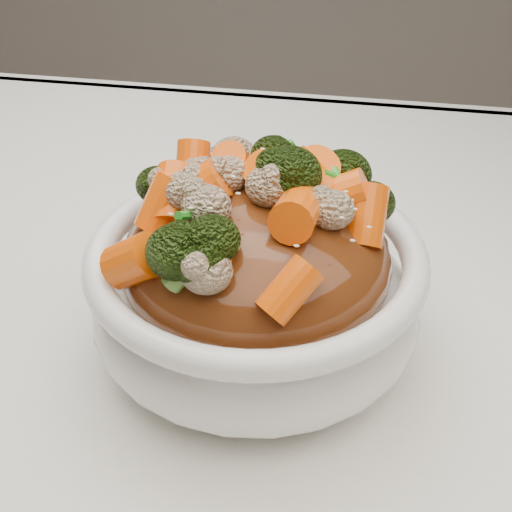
# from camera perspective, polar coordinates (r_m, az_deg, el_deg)

# --- Properties ---
(tablecloth) EXTENTS (1.20, 0.80, 0.04)m
(tablecloth) POSITION_cam_1_polar(r_m,az_deg,el_deg) (0.49, 0.63, -8.31)
(tablecloth) COLOR white
(tablecloth) RESTS_ON dining_table
(bowl) EXTENTS (0.20, 0.20, 0.08)m
(bowl) POSITION_cam_1_polar(r_m,az_deg,el_deg) (0.44, -0.00, -3.22)
(bowl) COLOR white
(bowl) RESTS_ON tablecloth
(sauce_base) EXTENTS (0.16, 0.16, 0.09)m
(sauce_base) POSITION_cam_1_polar(r_m,az_deg,el_deg) (0.43, -0.00, -0.31)
(sauce_base) COLOR #55260E
(sauce_base) RESTS_ON bowl
(carrots) EXTENTS (0.16, 0.16, 0.05)m
(carrots) POSITION_cam_1_polar(r_m,az_deg,el_deg) (0.40, -0.00, 6.60)
(carrots) COLOR #FF5E08
(carrots) RESTS_ON sauce_base
(broccoli) EXTENTS (0.16, 0.16, 0.04)m
(broccoli) POSITION_cam_1_polar(r_m,az_deg,el_deg) (0.40, -0.00, 6.48)
(broccoli) COLOR black
(broccoli) RESTS_ON sauce_base
(cauliflower) EXTENTS (0.16, 0.16, 0.03)m
(cauliflower) POSITION_cam_1_polar(r_m,az_deg,el_deg) (0.40, -0.00, 6.25)
(cauliflower) COLOR #C7AC88
(cauliflower) RESTS_ON sauce_base
(scallions) EXTENTS (0.12, 0.12, 0.02)m
(scallions) POSITION_cam_1_polar(r_m,az_deg,el_deg) (0.39, 0.00, 6.72)
(scallions) COLOR #25891F
(scallions) RESTS_ON sauce_base
(sesame_seeds) EXTENTS (0.15, 0.15, 0.01)m
(sesame_seeds) POSITION_cam_1_polar(r_m,az_deg,el_deg) (0.39, -0.00, 6.72)
(sesame_seeds) COLOR beige
(sesame_seeds) RESTS_ON sauce_base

